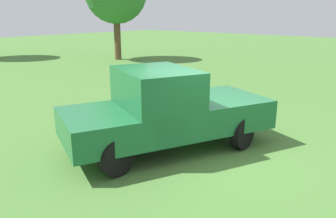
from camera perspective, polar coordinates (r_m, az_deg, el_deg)
name	(u,v)px	position (r m, az deg, el deg)	size (l,w,h in m)	color
ground_plane	(204,153)	(7.38, 6.18, -7.49)	(80.00, 80.00, 0.00)	#477533
pickup_truck	(163,109)	(7.31, -0.82, 0.08)	(4.91, 3.49, 1.80)	black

